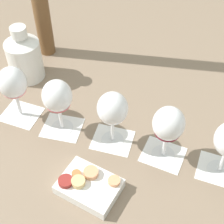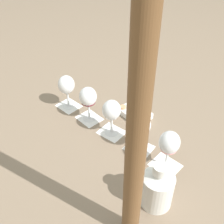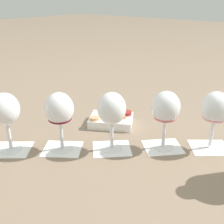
# 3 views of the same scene
# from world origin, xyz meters

# --- Properties ---
(ground_plane) EXTENTS (8.00, 8.00, 0.00)m
(ground_plane) POSITION_xyz_m (0.00, 0.00, 0.00)
(ground_plane) COLOR #7F6B56
(tasting_card_0) EXTENTS (0.14, 0.14, 0.00)m
(tasting_card_0) POSITION_xyz_m (-0.18, 0.22, 0.00)
(tasting_card_0) COLOR white
(tasting_card_0) RESTS_ON ground_plane
(tasting_card_1) EXTENTS (0.14, 0.14, 0.00)m
(tasting_card_1) POSITION_xyz_m (-0.10, 0.11, 0.00)
(tasting_card_1) COLOR white
(tasting_card_1) RESTS_ON ground_plane
(tasting_card_2) EXTENTS (0.14, 0.14, 0.00)m
(tasting_card_2) POSITION_xyz_m (-0.00, 0.00, 0.00)
(tasting_card_2) COLOR white
(tasting_card_2) RESTS_ON ground_plane
(tasting_card_3) EXTENTS (0.14, 0.14, 0.00)m
(tasting_card_3) POSITION_xyz_m (0.09, -0.11, 0.00)
(tasting_card_3) COLOR white
(tasting_card_3) RESTS_ON ground_plane
(tasting_card_4) EXTENTS (0.14, 0.14, 0.00)m
(tasting_card_4) POSITION_xyz_m (0.18, -0.22, 0.00)
(tasting_card_4) COLOR white
(tasting_card_4) RESTS_ON ground_plane
(wine_glass_0) EXTENTS (0.08, 0.08, 0.17)m
(wine_glass_0) POSITION_xyz_m (-0.18, 0.22, 0.12)
(wine_glass_0) COLOR white
(wine_glass_0) RESTS_ON tasting_card_0
(wine_glass_1) EXTENTS (0.08, 0.08, 0.17)m
(wine_glass_1) POSITION_xyz_m (-0.10, 0.11, 0.12)
(wine_glass_1) COLOR white
(wine_glass_1) RESTS_ON tasting_card_1
(wine_glass_2) EXTENTS (0.08, 0.08, 0.17)m
(wine_glass_2) POSITION_xyz_m (-0.00, 0.00, 0.12)
(wine_glass_2) COLOR white
(wine_glass_2) RESTS_ON tasting_card_2
(wine_glass_3) EXTENTS (0.08, 0.08, 0.17)m
(wine_glass_3) POSITION_xyz_m (0.09, -0.11, 0.12)
(wine_glass_3) COLOR white
(wine_glass_3) RESTS_ON tasting_card_3
(wine_glass_4) EXTENTS (0.08, 0.08, 0.17)m
(wine_glass_4) POSITION_xyz_m (0.18, -0.22, 0.12)
(wine_glass_4) COLOR white
(wine_glass_4) RESTS_ON tasting_card_4
(snack_dish) EXTENTS (0.16, 0.17, 0.04)m
(snack_dish) POSITION_xyz_m (-0.13, -0.10, 0.02)
(snack_dish) COLOR white
(snack_dish) RESTS_ON ground_plane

